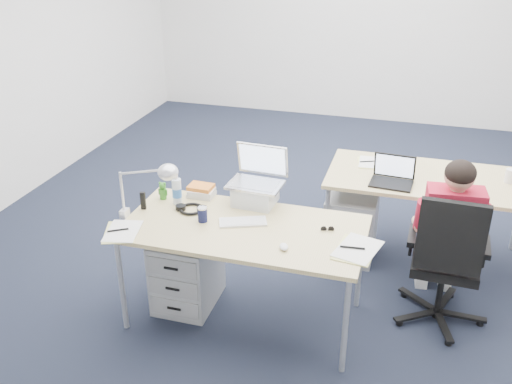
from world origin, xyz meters
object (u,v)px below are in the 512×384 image
office_chair (441,285)px  cordless_phone (143,201)px  sunglasses (327,229)px  far_cup (510,176)px  drawer_pedestal_near (187,270)px  book_stack (201,191)px  drawer_pedestal_far (351,224)px  desk_lamp (140,189)px  desk_near (244,233)px  seated_person (446,234)px  bear_figurine (163,190)px  headphones (191,208)px  water_bottle (177,190)px  can_koozie (202,214)px  computer_mouse (284,247)px  desk_far (430,182)px  wireless_keyboard (243,222)px  silver_laptop (255,178)px  dark_laptop (392,171)px

office_chair → cordless_phone: (-2.06, -0.30, 0.51)m
sunglasses → far_cup: 1.67m
drawer_pedestal_near → book_stack: 0.58m
drawer_pedestal_far → desk_lamp: desk_lamp is taller
far_cup → sunglasses: bearing=-136.7°
desk_near → office_chair: bearing=14.8°
far_cup → desk_lamp: bearing=-151.2°
seated_person → bear_figurine: seated_person is taller
drawer_pedestal_near → office_chair: bearing=9.5°
headphones → drawer_pedestal_near: bearing=-121.6°
drawer_pedestal_near → drawer_pedestal_far: (1.04, 1.02, 0.00)m
sunglasses → water_bottle: bearing=160.6°
can_koozie → computer_mouse: bearing=-17.5°
desk_far → drawer_pedestal_far: (-0.58, -0.11, -0.41)m
wireless_keyboard → desk_lamp: bearing=170.5°
computer_mouse → water_bottle: size_ratio=0.39×
desk_near → silver_laptop: size_ratio=4.04×
wireless_keyboard → cordless_phone: 0.73m
office_chair → can_koozie: office_chair is taller
drawer_pedestal_far → headphones: 1.47m
office_chair → dark_laptop: (-0.43, 0.60, 0.56)m
office_chair → headphones: 1.81m
silver_laptop → seated_person: bearing=10.5°
can_koozie → office_chair: bearing=12.5°
bear_figurine → computer_mouse: bearing=-17.9°
sunglasses → dark_laptop: size_ratio=0.29×
drawer_pedestal_near → headphones: 0.48m
drawer_pedestal_near → sunglasses: (0.99, 0.05, 0.47)m
cordless_phone → sunglasses: (1.29, 0.06, -0.05)m
drawer_pedestal_far → seated_person: bearing=-37.9°
desk_far → desk_lamp: size_ratio=3.59×
computer_mouse → desk_far: bearing=37.6°
seated_person → drawer_pedestal_near: seated_person is taller
drawer_pedestal_far → cordless_phone: (-1.34, -1.03, 0.52)m
far_cup → bear_figurine: bearing=-157.3°
bear_figurine → drawer_pedestal_near: bearing=-31.8°
drawer_pedestal_far → desk_lamp: 1.86m
water_bottle → far_cup: 2.54m
desk_near → sunglasses: sunglasses is taller
office_chair → seated_person: bearing=95.0°
headphones → desk_lamp: desk_lamp is taller
drawer_pedestal_far → wireless_keyboard: size_ratio=1.75×
can_koozie → bear_figurine: size_ratio=0.78×
silver_laptop → bear_figurine: (-0.66, -0.12, -0.13)m
desk_far → headphones: size_ratio=7.13×
drawer_pedestal_near → can_koozie: 0.54m
silver_laptop → sunglasses: size_ratio=4.41×
sunglasses → desk_far: bearing=44.7°
drawer_pedestal_near → drawer_pedestal_far: 1.46m
headphones → bear_figurine: bear_figurine is taller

